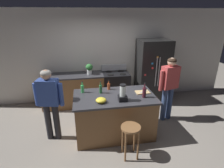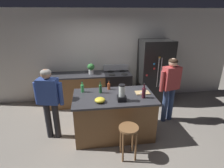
{
  "view_description": "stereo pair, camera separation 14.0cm",
  "coord_description": "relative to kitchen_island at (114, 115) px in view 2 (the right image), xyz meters",
  "views": [
    {
      "loc": [
        -0.62,
        -3.36,
        2.55
      ],
      "look_at": [
        0.0,
        0.3,
        1.09
      ],
      "focal_mm": 28.71,
      "sensor_mm": 36.0,
      "label": 1
    },
    {
      "loc": [
        -0.48,
        -3.38,
        2.55
      ],
      "look_at": [
        0.0,
        0.3,
        1.09
      ],
      "focal_mm": 28.71,
      "sensor_mm": 36.0,
      "label": 2
    }
  ],
  "objects": [
    {
      "name": "bar_stool",
      "position": [
        0.16,
        -0.75,
        0.05
      ],
      "size": [
        0.36,
        0.36,
        0.66
      ],
      "color": "brown",
      "rests_on": "ground_plane"
    },
    {
      "name": "back_counter_run",
      "position": [
        -0.8,
        1.55,
        -0.0
      ],
      "size": [
        2.0,
        0.64,
        0.94
      ],
      "color": "brown",
      "rests_on": "ground_plane"
    },
    {
      "name": "person_by_sink_right",
      "position": [
        1.41,
        0.37,
        0.51
      ],
      "size": [
        0.59,
        0.31,
        1.61
      ],
      "color": "#384C7A",
      "rests_on": "ground_plane"
    },
    {
      "name": "person_by_island_left",
      "position": [
        -1.32,
        0.05,
        0.47
      ],
      "size": [
        0.6,
        0.29,
        1.56
      ],
      "color": "#26262B",
      "rests_on": "ground_plane"
    },
    {
      "name": "refrigerator",
      "position": [
        1.43,
        1.5,
        0.46
      ],
      "size": [
        0.9,
        0.73,
        1.86
      ],
      "color": "black",
      "rests_on": "ground_plane"
    },
    {
      "name": "kitchen_island",
      "position": [
        0.0,
        0.0,
        0.0
      ],
      "size": [
        1.71,
        0.98,
        0.94
      ],
      "color": "brown",
      "rests_on": "ground_plane"
    },
    {
      "name": "ground_plane",
      "position": [
        0.0,
        0.0,
        -0.47
      ],
      "size": [
        14.0,
        14.0,
        0.0
      ],
      "primitive_type": "plane",
      "color": "gray"
    },
    {
      "name": "blender_appliance",
      "position": [
        0.12,
        -0.24,
        0.61
      ],
      "size": [
        0.17,
        0.17,
        0.34
      ],
      "color": "black",
      "rests_on": "kitchen_island"
    },
    {
      "name": "stove_range",
      "position": [
        0.32,
        1.52,
        0.01
      ],
      "size": [
        0.76,
        0.65,
        1.12
      ],
      "color": "black",
      "rests_on": "ground_plane"
    },
    {
      "name": "bottle_olive_oil",
      "position": [
        -0.27,
        0.19,
        0.57
      ],
      "size": [
        0.07,
        0.07,
        0.28
      ],
      "color": "#2D6638",
      "rests_on": "kitchen_island"
    },
    {
      "name": "cutting_board",
      "position": [
        0.64,
        0.06,
        0.48
      ],
      "size": [
        0.3,
        0.2,
        0.02
      ],
      "primitive_type": "cube",
      "color": "tan",
      "rests_on": "kitchen_island"
    },
    {
      "name": "chef_knife",
      "position": [
        0.66,
        0.06,
        0.49
      ],
      "size": [
        0.21,
        0.13,
        0.01
      ],
      "primitive_type": "cube",
      "rotation": [
        0.0,
        0.0,
        0.48
      ],
      "color": "#B7BABF",
      "rests_on": "cutting_board"
    },
    {
      "name": "bottle_cooking_sauce",
      "position": [
        -0.06,
        0.36,
        0.54
      ],
      "size": [
        0.06,
        0.06,
        0.22
      ],
      "color": "#B24C26",
      "rests_on": "kitchen_island"
    },
    {
      "name": "back_wall",
      "position": [
        0.0,
        1.95,
        0.88
      ],
      "size": [
        8.0,
        0.1,
        2.7
      ],
      "primitive_type": "cube",
      "color": "silver",
      "rests_on": "ground_plane"
    },
    {
      "name": "potted_plant",
      "position": [
        -0.44,
        1.55,
        0.64
      ],
      "size": [
        0.2,
        0.2,
        0.3
      ],
      "color": "silver",
      "rests_on": "back_counter_run"
    },
    {
      "name": "mixing_bowl",
      "position": [
        -0.31,
        -0.25,
        0.51
      ],
      "size": [
        0.21,
        0.21,
        0.09
      ],
      "primitive_type": "ellipsoid",
      "color": "yellow",
      "rests_on": "kitchen_island"
    },
    {
      "name": "bottle_wine",
      "position": [
        0.59,
        -0.17,
        0.58
      ],
      "size": [
        0.08,
        0.08,
        0.32
      ],
      "color": "#471923",
      "rests_on": "kitchen_island"
    },
    {
      "name": "bottle_soda",
      "position": [
        -0.66,
        0.28,
        0.56
      ],
      "size": [
        0.07,
        0.07,
        0.26
      ],
      "color": "#3FB259",
      "rests_on": "kitchen_island"
    }
  ]
}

